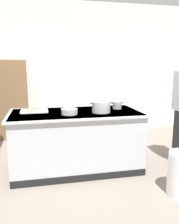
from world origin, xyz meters
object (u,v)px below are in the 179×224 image
at_px(bookshelf, 1,101).
at_px(onion, 31,109).
at_px(mixing_bowl, 69,111).
at_px(stock_pot, 101,107).
at_px(sauce_pan, 117,105).

bearing_deg(bookshelf, onion, -67.70).
xyz_separation_m(mixing_bowl, bookshelf, (-1.23, 1.95, -0.09)).
relative_size(onion, mixing_bowl, 0.31).
xyz_separation_m(onion, stock_pot, (1.01, -0.21, 0.03)).
xyz_separation_m(sauce_pan, bookshelf, (-2.03, 1.68, -0.11)).
height_order(stock_pot, bookshelf, bookshelf).
distance_m(sauce_pan, bookshelf, 2.64).
bearing_deg(mixing_bowl, onion, 154.30).
distance_m(onion, mixing_bowl, 0.59).
xyz_separation_m(onion, sauce_pan, (1.34, 0.02, 0.00)).
height_order(mixing_bowl, bookshelf, bookshelf).
bearing_deg(stock_pot, onion, 168.04).
bearing_deg(stock_pot, sauce_pan, 35.19).
bearing_deg(mixing_bowl, stock_pot, 5.03).
bearing_deg(bookshelf, sauce_pan, -39.54).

